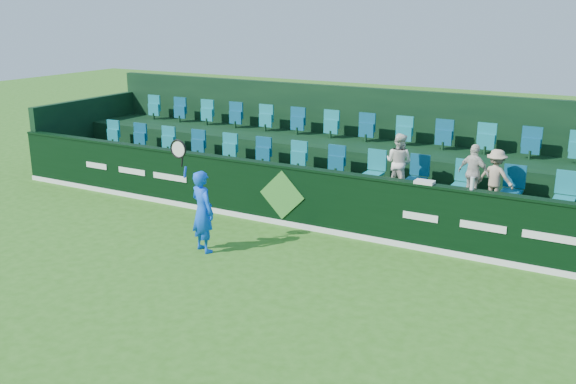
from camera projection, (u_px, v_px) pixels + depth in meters
The scene contains 13 objects.
ground at pixel (169, 291), 10.85m from camera, with size 60.00×60.00×0.00m, color #2E6818.
sponsor_hoarding at pixel (285, 195), 14.02m from camera, with size 16.00×0.25×1.35m.
stand_tier_front at pixel (308, 194), 15.02m from camera, with size 16.00×2.00×0.80m, color black.
stand_tier_back at pixel (341, 167), 16.55m from camera, with size 16.00×1.80×1.30m, color black.
stand_rear at pixel (349, 143), 16.76m from camera, with size 16.00×4.10×2.60m.
seat_row_front at pixel (316, 162), 15.16m from camera, with size 13.50×0.50×0.60m, color teal.
seat_row_back at pixel (347, 129), 16.53m from camera, with size 13.50×0.50×0.60m, color teal.
tennis_player at pixel (202, 210), 12.43m from camera, with size 1.01×0.57×2.24m.
spectator_left at pixel (399, 162), 13.73m from camera, with size 0.61×0.48×1.26m, color white.
spectator_middle at pixel (474, 173), 13.00m from camera, with size 0.69×0.29×1.18m, color silver.
spectator_right at pixel (495, 177), 12.80m from camera, with size 0.73×0.42×1.12m, color tan.
towel at pixel (424, 182), 12.37m from camera, with size 0.37×0.24×0.06m, color silver.
drinks_bottle at pixel (472, 183), 11.92m from camera, with size 0.08×0.08×0.24m, color silver.
Camera 1 is at (6.60, -7.72, 4.64)m, focal length 40.00 mm.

